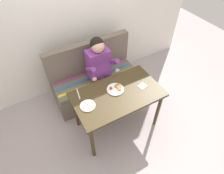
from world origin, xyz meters
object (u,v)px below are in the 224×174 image
at_px(couch, 95,80).
at_px(person, 100,67).
at_px(table, 117,98).
at_px(napkin, 143,86).
at_px(plate_eggs, 88,106).
at_px(plate_breakfast, 116,89).
at_px(knife, 78,94).

bearing_deg(couch, person, -76.38).
distance_m(table, couch, 0.83).
height_order(table, couch, couch).
height_order(couch, napkin, couch).
height_order(table, napkin, napkin).
bearing_deg(person, napkin, -62.67).
bearing_deg(napkin, person, 117.33).
height_order(plate_eggs, napkin, plate_eggs).
relative_size(couch, plate_breakfast, 6.13).
bearing_deg(knife, person, 43.75).
xyz_separation_m(table, plate_breakfast, (0.01, 0.07, 0.09)).
height_order(plate_eggs, knife, plate_eggs).
bearing_deg(plate_breakfast, table, -100.56).
distance_m(plate_eggs, napkin, 0.81).
bearing_deg(table, plate_breakfast, 79.44).
xyz_separation_m(plate_breakfast, plate_eggs, (-0.45, -0.07, -0.00)).
distance_m(plate_breakfast, plate_eggs, 0.45).
distance_m(plate_breakfast, knife, 0.51).
xyz_separation_m(couch, plate_breakfast, (0.01, -0.69, 0.41)).
bearing_deg(knife, couch, 57.88).
xyz_separation_m(plate_eggs, napkin, (0.81, -0.05, -0.01)).
distance_m(plate_breakfast, napkin, 0.38).
height_order(table, plate_breakfast, plate_breakfast).
height_order(couch, person, person).
bearing_deg(table, person, 85.89).
distance_m(person, plate_eggs, 0.76).
height_order(plate_breakfast, napkin, plate_breakfast).
bearing_deg(plate_eggs, knife, 95.90).
distance_m(couch, person, 0.45).
bearing_deg(person, plate_eggs, -128.99).
bearing_deg(plate_breakfast, plate_eggs, -170.56).
relative_size(table, couch, 0.83).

